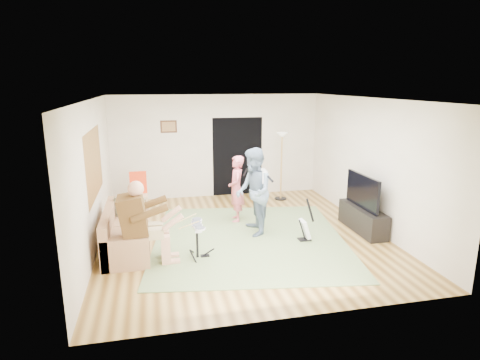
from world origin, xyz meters
name	(u,v)px	position (x,y,z in m)	size (l,w,h in m)	color
floor	(242,235)	(0.00, 0.00, 0.00)	(6.00, 6.00, 0.00)	brown
walls	(242,170)	(0.00, 0.00, 1.35)	(5.50, 6.00, 2.70)	beige
ceiling	(242,99)	(0.00, 0.00, 2.70)	(6.00, 6.00, 0.00)	white
window_blinds	(94,164)	(-2.74, 0.20, 1.55)	(2.05, 2.05, 0.00)	olive
doorway	(238,157)	(0.55, 2.99, 1.05)	(2.10, 2.10, 0.00)	black
picture_frame	(169,127)	(-1.25, 2.99, 1.90)	(0.42, 0.03, 0.32)	#3F2314
area_rug	(249,239)	(0.09, -0.25, 0.01)	(3.65, 3.96, 0.02)	#69814E
sofa	(123,236)	(-2.29, -0.24, 0.26)	(0.79, 1.91, 0.77)	#A37651
drummer	(146,231)	(-1.86, -0.89, 0.56)	(0.94, 0.53, 1.44)	#553818
drum_kit	(197,242)	(-1.00, -0.89, 0.29)	(0.36, 0.64, 0.66)	black
singer	(236,189)	(0.07, 0.86, 0.73)	(0.53, 0.35, 1.47)	#E36271
microphone	(245,172)	(0.27, 0.86, 1.09)	(0.06, 0.06, 0.24)	black
guitarist	(254,192)	(0.24, 0.02, 0.88)	(0.86, 0.67, 1.76)	slate
guitar_held	(263,176)	(0.44, 0.02, 1.20)	(0.12, 0.60, 0.26)	silver
guitar_spare	(305,229)	(1.13, -0.55, 0.24)	(0.31, 0.27, 0.85)	black
torchiere_lamp	(282,154)	(1.56, 2.27, 1.20)	(0.31, 0.31, 1.76)	black
dining_chair	(139,199)	(-2.05, 1.89, 0.35)	(0.42, 0.44, 0.97)	#D5B78A
tv_cabinet	(363,219)	(2.50, -0.29, 0.25)	(0.40, 1.40, 0.50)	black
television	(363,191)	(2.45, -0.29, 0.85)	(0.06, 1.21, 0.68)	black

